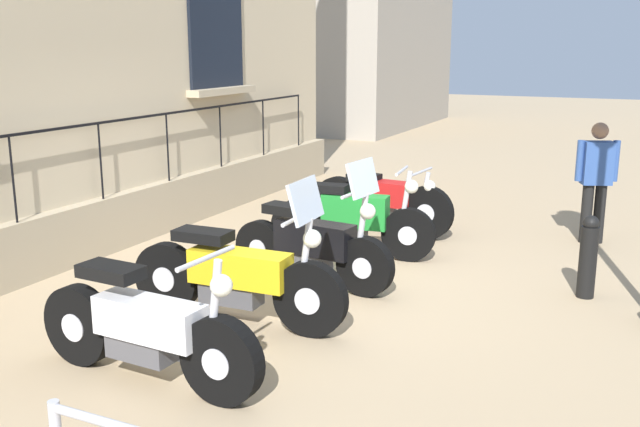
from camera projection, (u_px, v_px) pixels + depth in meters
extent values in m
plane|color=tan|center=(293.00, 283.00, 7.74)|extent=(60.00, 60.00, 0.00)
cube|color=tan|center=(103.00, 226.00, 8.74)|extent=(0.20, 12.36, 0.69)
cube|color=black|center=(216.00, 18.00, 10.58)|extent=(0.06, 1.37, 2.01)
cube|color=tan|center=(222.00, 91.00, 10.78)|extent=(0.24, 1.57, 0.10)
cube|color=black|center=(98.00, 123.00, 8.43)|extent=(0.03, 10.39, 0.03)
cylinder|color=black|center=(13.00, 180.00, 7.39)|extent=(0.02, 0.02, 0.91)
cylinder|color=black|center=(101.00, 161.00, 8.54)|extent=(0.02, 0.02, 0.91)
cylinder|color=black|center=(168.00, 148.00, 9.68)|extent=(0.02, 0.02, 0.91)
cylinder|color=black|center=(220.00, 137.00, 10.82)|extent=(0.02, 0.02, 0.91)
cylinder|color=black|center=(263.00, 128.00, 11.96)|extent=(0.02, 0.02, 0.91)
cylinder|color=black|center=(298.00, 120.00, 13.11)|extent=(0.02, 0.02, 0.91)
cylinder|color=black|center=(222.00, 360.00, 5.08)|extent=(0.66, 0.18, 0.65)
cylinder|color=silver|center=(222.00, 360.00, 5.08)|extent=(0.24, 0.17, 0.23)
cylinder|color=black|center=(80.00, 325.00, 5.72)|extent=(0.66, 0.18, 0.65)
cylinder|color=silver|center=(80.00, 325.00, 5.72)|extent=(0.24, 0.17, 0.23)
cube|color=silver|center=(150.00, 319.00, 5.33)|extent=(0.91, 0.34, 0.30)
cube|color=#4C4C51|center=(142.00, 344.00, 5.43)|extent=(0.55, 0.26, 0.23)
cube|color=black|center=(111.00, 272.00, 5.43)|extent=(0.51, 0.28, 0.10)
cylinder|color=silver|center=(214.00, 310.00, 5.02)|extent=(0.16, 0.07, 0.75)
cylinder|color=silver|center=(206.00, 258.00, 4.95)|extent=(0.07, 0.63, 0.04)
sphere|color=white|center=(221.00, 286.00, 4.94)|extent=(0.16, 0.16, 0.16)
cylinder|color=silver|center=(139.00, 346.00, 5.67)|extent=(0.81, 0.13, 0.08)
cylinder|color=black|center=(310.00, 299.00, 6.27)|extent=(0.68, 0.15, 0.68)
cylinder|color=silver|center=(310.00, 299.00, 6.27)|extent=(0.24, 0.15, 0.24)
cylinder|color=black|center=(168.00, 277.00, 6.84)|extent=(0.68, 0.15, 0.68)
cylinder|color=silver|center=(168.00, 277.00, 6.84)|extent=(0.24, 0.15, 0.24)
cube|color=gold|center=(240.00, 268.00, 6.49)|extent=(0.95, 0.33, 0.31)
cube|color=#4C4C51|center=(231.00, 291.00, 6.58)|extent=(0.57, 0.25, 0.24)
cube|color=black|center=(203.00, 235.00, 6.57)|extent=(0.54, 0.28, 0.10)
cylinder|color=silver|center=(305.00, 258.00, 6.20)|extent=(0.16, 0.07, 0.73)
cylinder|color=silver|center=(299.00, 217.00, 6.14)|extent=(0.06, 0.65, 0.04)
sphere|color=white|center=(312.00, 239.00, 6.13)|extent=(0.16, 0.16, 0.16)
cylinder|color=silver|center=(223.00, 295.00, 6.82)|extent=(0.85, 0.11, 0.08)
cube|color=silver|center=(306.00, 200.00, 6.08)|extent=(0.14, 0.53, 0.36)
cylinder|color=black|center=(365.00, 267.00, 7.28)|extent=(0.63, 0.20, 0.62)
cylinder|color=silver|center=(365.00, 267.00, 7.28)|extent=(0.23, 0.17, 0.22)
cylinder|color=black|center=(261.00, 248.00, 7.95)|extent=(0.63, 0.20, 0.62)
cylinder|color=silver|center=(261.00, 248.00, 7.95)|extent=(0.23, 0.17, 0.22)
cube|color=black|center=(315.00, 238.00, 7.54)|extent=(0.89, 0.38, 0.34)
cube|color=#4C4C51|center=(307.00, 259.00, 7.65)|extent=(0.54, 0.28, 0.22)
cube|color=black|center=(287.00, 209.00, 7.66)|extent=(0.51, 0.31, 0.10)
cylinder|color=silver|center=(361.00, 230.00, 7.22)|extent=(0.17, 0.08, 0.77)
cylinder|color=silver|center=(357.00, 192.00, 7.16)|extent=(0.11, 0.61, 0.04)
sphere|color=white|center=(368.00, 211.00, 7.14)|extent=(0.16, 0.16, 0.16)
cylinder|color=silver|center=(302.00, 262.00, 7.88)|extent=(0.78, 0.17, 0.08)
cube|color=silver|center=(363.00, 178.00, 7.09)|extent=(0.18, 0.51, 0.36)
cylinder|color=black|center=(408.00, 235.00, 8.45)|extent=(0.65, 0.18, 0.64)
cylinder|color=silver|center=(408.00, 235.00, 8.45)|extent=(0.24, 0.15, 0.22)
cylinder|color=black|center=(296.00, 225.00, 8.89)|extent=(0.65, 0.18, 0.64)
cylinder|color=silver|center=(296.00, 225.00, 8.89)|extent=(0.24, 0.15, 0.22)
cube|color=#1E842D|center=(355.00, 211.00, 8.60)|extent=(0.81, 0.35, 0.39)
cube|color=#4C4C51|center=(347.00, 232.00, 8.69)|extent=(0.49, 0.26, 0.22)
cube|color=black|center=(329.00, 188.00, 8.64)|extent=(0.47, 0.28, 0.10)
cylinder|color=silver|center=(405.00, 203.00, 8.38)|extent=(0.17, 0.08, 0.77)
cylinder|color=silver|center=(402.00, 171.00, 8.31)|extent=(0.10, 0.57, 0.04)
sphere|color=white|center=(412.00, 187.00, 8.32)|extent=(0.16, 0.16, 0.16)
cylinder|color=silver|center=(339.00, 237.00, 8.90)|extent=(0.71, 0.16, 0.08)
cylinder|color=black|center=(427.00, 213.00, 9.40)|extent=(0.72, 0.18, 0.71)
cylinder|color=silver|center=(427.00, 213.00, 9.40)|extent=(0.26, 0.16, 0.25)
cylinder|color=black|center=(338.00, 202.00, 10.05)|extent=(0.72, 0.18, 0.71)
cylinder|color=silver|center=(338.00, 202.00, 10.05)|extent=(0.26, 0.16, 0.25)
cube|color=red|center=(385.00, 193.00, 9.65)|extent=(0.78, 0.37, 0.32)
cube|color=#4C4C51|center=(378.00, 209.00, 9.76)|extent=(0.47, 0.29, 0.25)
cube|color=black|center=(364.00, 177.00, 9.77)|extent=(0.44, 0.31, 0.10)
cylinder|color=silver|center=(424.00, 192.00, 9.36)|extent=(0.16, 0.07, 0.55)
cylinder|color=silver|center=(421.00, 172.00, 9.33)|extent=(0.09, 0.68, 0.04)
sphere|color=white|center=(429.00, 186.00, 9.31)|extent=(0.16, 0.16, 0.16)
cylinder|color=silver|center=(374.00, 214.00, 10.00)|extent=(0.68, 0.14, 0.08)
cylinder|color=black|center=(588.00, 262.00, 7.22)|extent=(0.18, 0.18, 0.74)
sphere|color=black|center=(591.00, 223.00, 7.13)|extent=(0.16, 0.16, 0.16)
cylinder|color=black|center=(599.00, 214.00, 9.22)|extent=(0.14, 0.14, 0.77)
cylinder|color=black|center=(586.00, 213.00, 9.23)|extent=(0.14, 0.14, 0.77)
cube|color=#2D4C8C|center=(597.00, 163.00, 9.07)|extent=(0.42, 0.34, 0.54)
sphere|color=#8C664C|center=(600.00, 131.00, 8.98)|extent=(0.21, 0.21, 0.21)
cylinder|color=#2D4C8C|center=(615.00, 161.00, 9.06)|extent=(0.09, 0.09, 0.52)
cylinder|color=#2D4C8C|center=(580.00, 161.00, 9.08)|extent=(0.09, 0.09, 0.52)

